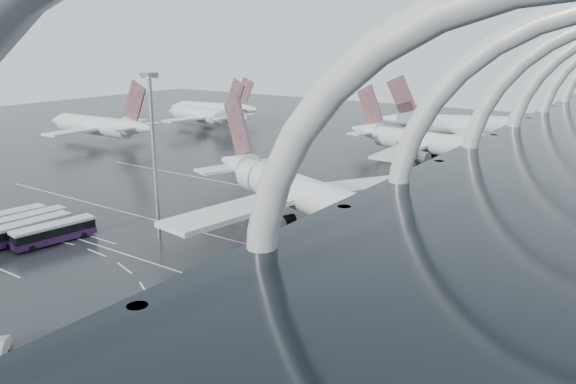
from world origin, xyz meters
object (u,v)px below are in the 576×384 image
Objects in this scene: airliner_gate_b at (431,144)px; gse_cart_belly_e at (370,220)px; jet_remote_far at (214,109)px; bus_row_near_c at (30,229)px; bus_row_near_b at (27,223)px; bus_row_near_d at (54,232)px; jet_remote_mid at (207,116)px; gse_cart_belly_a at (359,237)px; floodlight_mast at (153,137)px; airliner_gate_c at (470,125)px; gse_cart_belly_b at (377,227)px; bus_row_near_a at (4,221)px; jet_remote_west at (101,126)px; airliner_main at (307,196)px.

airliner_gate_b reaches higher than gse_cart_belly_e.
bus_row_near_c is (68.59, -119.56, -2.74)m from jet_remote_far.
bus_row_near_d reaches higher than bus_row_near_b.
airliner_gate_b is at bearing -7.37° from bus_row_near_d.
jet_remote_mid is 3.24× the size of bus_row_near_c.
airliner_gate_b is 66.13m from gse_cart_belly_a.
gse_cart_belly_e is (25.18, 26.43, -16.13)m from floodlight_mast.
jet_remote_mid is at bearing 128.95° from floodlight_mast.
gse_cart_belly_e is (-2.20, 8.48, 0.12)m from gse_cart_belly_a.
bus_row_near_b is at bearing -148.57° from gse_cart_belly_a.
airliner_gate_c reaches higher than gse_cart_belly_b.
bus_row_near_b is at bearing 70.48° from bus_row_near_c.
jet_remote_far is 134.42m from bus_row_near_a.
gse_cart_belly_b is at bearing 154.37° from jet_remote_mid.
bus_row_near_d is at bearing -74.45° from bus_row_near_a.
airliner_gate_b is 84.73m from floodlight_mast.
airliner_gate_c is at bearing 97.43° from gse_cart_belly_e.
airliner_gate_c is at bearing 102.04° from airliner_gate_b.
airliner_gate_b is at bearing -164.06° from jet_remote_west.
bus_row_near_c is at bearing 132.80° from jet_remote_west.
jet_remote_mid is at bearing 39.10° from bus_row_near_d.
bus_row_near_d is at bearing -86.42° from bus_row_near_b.
bus_row_near_d is (-26.24, -93.93, -3.01)m from airliner_gate_b.
airliner_gate_c is (-1.07, 35.22, 0.39)m from airliner_gate_b.
floodlight_mast is (20.07, 11.04, 15.01)m from bus_row_near_b.
jet_remote_west is at bearing 84.04° from jet_remote_mid.
bus_row_near_d is (-25.17, -129.15, -3.40)m from airliner_gate_c.
bus_row_near_c is at bearing -97.45° from airliner_gate_b.
bus_row_near_a is 7.59m from bus_row_near_c.
gse_cart_belly_e is (-2.51, 2.21, 0.11)m from gse_cart_belly_b.
airliner_gate_b is at bearing 157.01° from jet_remote_far.
gse_cart_belly_e is at bearing -103.85° from airliner_gate_c.
airliner_main is 1.38× the size of jet_remote_mid.
bus_row_near_a is 0.52× the size of floodlight_mast.
gse_cart_belly_b is (99.31, -64.40, -4.35)m from jet_remote_mid.
bus_row_near_c is at bearing -144.85° from gse_cart_belly_a.
bus_row_near_a is (-40.09, -32.36, -3.41)m from airliner_main.
airliner_main reaches higher than jet_remote_west.
airliner_main is at bearing -44.73° from bus_row_near_b.
bus_row_near_b is at bearing -55.41° from bus_row_near_a.
floodlight_mast is (-13.26, -117.86, 11.61)m from airliner_gate_c.
jet_remote_mid is at bearing 33.06° from bus_row_near_c.
bus_row_near_a is at bearing -151.46° from floodlight_mast.
bus_row_near_b is at bearing 109.49° from jet_remote_far.
gse_cart_belly_a is (27.38, 17.95, -16.25)m from floodlight_mast.
gse_cart_belly_b is (0.30, 6.27, 0.01)m from gse_cart_belly_a.
gse_cart_belly_a is (108.14, -32.06, -4.64)m from jet_remote_west.
bus_row_near_b reaches higher than gse_cart_belly_e.
bus_row_near_a is at bearing -141.21° from gse_cart_belly_e.
bus_row_near_d is at bearing 112.39° from jet_remote_far.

